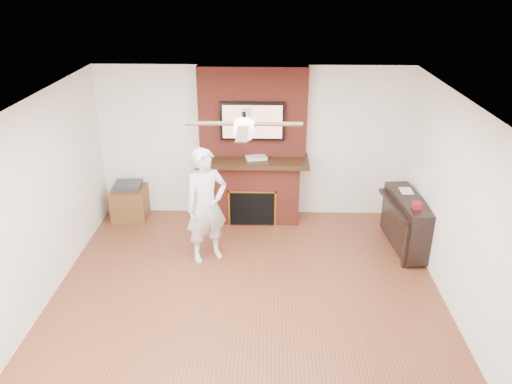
{
  "coord_description": "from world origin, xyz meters",
  "views": [
    {
      "loc": [
        0.26,
        -4.97,
        3.85
      ],
      "look_at": [
        0.1,
        0.9,
        1.2
      ],
      "focal_mm": 35.0,
      "sensor_mm": 36.0,
      "label": 1
    }
  ],
  "objects_px": {
    "person": "(206,206)",
    "piano": "(406,221)",
    "side_table": "(130,201)",
    "fireplace": "(253,162)"
  },
  "relations": [
    {
      "from": "fireplace",
      "to": "side_table",
      "type": "relative_size",
      "value": 3.94
    },
    {
      "from": "person",
      "to": "piano",
      "type": "xyz_separation_m",
      "value": [
        2.9,
        0.37,
        -0.4
      ]
    },
    {
      "from": "fireplace",
      "to": "person",
      "type": "bearing_deg",
      "value": -114.64
    },
    {
      "from": "side_table",
      "to": "piano",
      "type": "xyz_separation_m",
      "value": [
        4.35,
        -0.87,
        0.14
      ]
    },
    {
      "from": "piano",
      "to": "person",
      "type": "bearing_deg",
      "value": -178.18
    },
    {
      "from": "fireplace",
      "to": "person",
      "type": "xyz_separation_m",
      "value": [
        -0.6,
        -1.31,
        -0.16
      ]
    },
    {
      "from": "person",
      "to": "piano",
      "type": "distance_m",
      "value": 2.95
    },
    {
      "from": "side_table",
      "to": "fireplace",
      "type": "bearing_deg",
      "value": -0.57
    },
    {
      "from": "piano",
      "to": "fireplace",
      "type": "bearing_deg",
      "value": 152.38
    },
    {
      "from": "person",
      "to": "side_table",
      "type": "bearing_deg",
      "value": 109.61
    }
  ]
}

